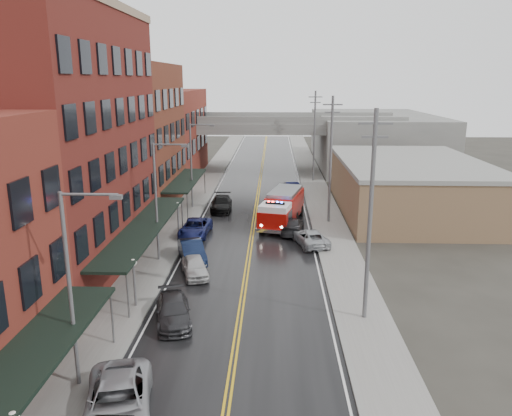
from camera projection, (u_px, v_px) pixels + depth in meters
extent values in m
cube|color=black|center=(252.00, 238.00, 43.59)|extent=(11.00, 160.00, 0.02)
cube|color=slate|center=(169.00, 236.00, 43.83)|extent=(3.00, 160.00, 0.15)
cube|color=slate|center=(335.00, 238.00, 43.31)|extent=(3.00, 160.00, 0.15)
cube|color=gray|center=(187.00, 236.00, 43.77)|extent=(0.30, 160.00, 0.15)
cube|color=gray|center=(316.00, 238.00, 43.37)|extent=(0.30, 160.00, 0.15)
cube|color=maroon|center=(58.00, 144.00, 35.04)|extent=(9.00, 20.00, 18.00)
cube|color=brown|center=(130.00, 138.00, 52.34)|extent=(9.00, 15.00, 15.00)
cube|color=maroon|center=(166.00, 134.00, 69.65)|extent=(9.00, 20.00, 12.00)
cube|color=brown|center=(409.00, 187.00, 52.06)|extent=(14.00, 22.00, 5.00)
cube|color=slate|center=(374.00, 139.00, 80.64)|extent=(18.00, 30.00, 8.00)
cube|color=black|center=(11.00, 378.00, 17.95)|extent=(2.60, 16.00, 0.18)
cylinder|color=slate|center=(112.00, 319.00, 25.64)|extent=(0.10, 0.10, 3.00)
cube|color=black|center=(144.00, 227.00, 36.33)|extent=(2.60, 18.00, 0.18)
cylinder|color=slate|center=(128.00, 296.00, 28.35)|extent=(0.10, 0.10, 3.00)
cylinder|color=slate|center=(182.00, 216.00, 44.99)|extent=(0.10, 0.10, 3.00)
cube|color=black|center=(186.00, 180.00, 53.26)|extent=(2.60, 13.00, 0.18)
cylinder|color=slate|center=(187.00, 208.00, 47.70)|extent=(0.10, 0.10, 3.00)
cylinder|color=slate|center=(205.00, 182.00, 59.50)|extent=(0.10, 0.10, 3.00)
cylinder|color=#59595B|center=(135.00, 286.00, 29.92)|extent=(0.14, 0.14, 2.80)
sphere|color=silver|center=(133.00, 263.00, 29.55)|extent=(0.44, 0.44, 0.44)
cylinder|color=#59595B|center=(178.00, 222.00, 43.47)|extent=(0.14, 0.14, 2.80)
sphere|color=silver|center=(178.00, 205.00, 43.09)|extent=(0.44, 0.44, 0.44)
cylinder|color=#59595B|center=(70.00, 294.00, 21.42)|extent=(0.18, 0.18, 9.00)
cylinder|color=#59595B|center=(89.00, 194.00, 20.28)|extent=(2.40, 0.12, 0.12)
cube|color=#59595B|center=(116.00, 197.00, 20.26)|extent=(0.50, 0.22, 0.18)
cylinder|color=#59595B|center=(156.00, 204.00, 36.90)|extent=(0.18, 0.18, 9.00)
cylinder|color=#59595B|center=(170.00, 144.00, 35.75)|extent=(2.40, 0.12, 0.12)
cube|color=#59595B|center=(185.00, 146.00, 35.74)|extent=(0.50, 0.22, 0.18)
cylinder|color=#59595B|center=(191.00, 167.00, 52.38)|extent=(0.18, 0.18, 9.00)
cylinder|color=#59595B|center=(201.00, 125.00, 51.23)|extent=(2.40, 0.12, 0.12)
cube|color=#59595B|center=(212.00, 126.00, 51.22)|extent=(0.50, 0.22, 0.18)
cylinder|color=#59595B|center=(370.00, 219.00, 27.32)|extent=(0.24, 0.24, 12.00)
cube|color=#59595B|center=(376.00, 124.00, 26.01)|extent=(1.80, 0.12, 0.12)
cube|color=#59595B|center=(375.00, 137.00, 26.19)|extent=(1.40, 0.12, 0.12)
cylinder|color=#59595B|center=(331.00, 161.00, 46.66)|extent=(0.24, 0.24, 12.00)
cube|color=#59595B|center=(333.00, 105.00, 45.36)|extent=(1.80, 0.12, 0.12)
cube|color=#59595B|center=(332.00, 112.00, 45.54)|extent=(1.40, 0.12, 0.12)
cylinder|color=#59595B|center=(314.00, 137.00, 66.01)|extent=(0.24, 0.24, 12.00)
cube|color=#59595B|center=(315.00, 97.00, 64.71)|extent=(1.80, 0.12, 0.12)
cube|color=#59595B|center=(315.00, 102.00, 64.88)|extent=(1.40, 0.12, 0.12)
cube|color=slate|center=(261.00, 126.00, 72.85)|extent=(40.00, 10.00, 1.50)
cube|color=slate|center=(188.00, 152.00, 74.19)|extent=(1.60, 8.00, 6.00)
cube|color=slate|center=(336.00, 152.00, 73.40)|extent=(1.60, 8.00, 6.00)
cube|color=#940A06|center=(285.00, 204.00, 48.46)|extent=(3.97, 6.35, 2.25)
cube|color=#940A06|center=(275.00, 219.00, 44.65)|extent=(3.25, 3.33, 1.61)
cube|color=silver|center=(275.00, 207.00, 44.38)|extent=(3.07, 3.09, 0.54)
cube|color=black|center=(276.00, 214.00, 44.77)|extent=(3.02, 2.29, 0.86)
cube|color=slate|center=(285.00, 191.00, 48.14)|extent=(3.61, 5.87, 0.32)
cube|color=black|center=(275.00, 203.00, 44.29)|extent=(1.74, 0.69, 0.15)
sphere|color=#FF0C0C|center=(269.00, 202.00, 44.42)|extent=(0.21, 0.21, 0.21)
sphere|color=#1933FF|center=(282.00, 203.00, 44.12)|extent=(0.21, 0.21, 0.21)
cylinder|color=black|center=(262.00, 226.00, 45.05)|extent=(1.13, 0.61, 1.07)
cylinder|color=black|center=(288.00, 228.00, 44.44)|extent=(1.13, 0.61, 1.07)
cylinder|color=black|center=(272.00, 216.00, 48.55)|extent=(1.13, 0.61, 1.07)
cylinder|color=black|center=(296.00, 218.00, 47.94)|extent=(1.13, 0.61, 1.07)
cylinder|color=black|center=(278.00, 209.00, 51.05)|extent=(1.13, 0.61, 1.07)
cylinder|color=black|center=(301.00, 211.00, 50.44)|extent=(1.13, 0.61, 1.07)
imported|color=#96989E|center=(118.00, 402.00, 20.13)|extent=(3.88, 6.20, 1.60)
imported|color=#29292C|center=(173.00, 311.00, 28.32)|extent=(2.95, 4.99, 1.36)
imported|color=#BBBBBB|center=(195.00, 266.00, 35.03)|extent=(2.68, 4.31, 1.37)
imported|color=black|center=(192.00, 251.00, 37.91)|extent=(3.03, 4.98, 1.55)
imported|color=navy|center=(195.00, 228.00, 44.07)|extent=(2.64, 5.23, 1.42)
imported|color=black|center=(221.00, 204.00, 52.42)|extent=(2.38, 5.33, 1.52)
imported|color=#A2A6AA|center=(310.00, 238.00, 41.50)|extent=(3.29, 5.14, 1.32)
imported|color=black|center=(292.00, 225.00, 44.79)|extent=(2.47, 4.98, 1.39)
imported|color=#B6B6B6|center=(294.00, 190.00, 58.31)|extent=(2.71, 5.10, 1.65)
imported|color=black|center=(291.00, 187.00, 60.48)|extent=(2.14, 4.60, 1.46)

